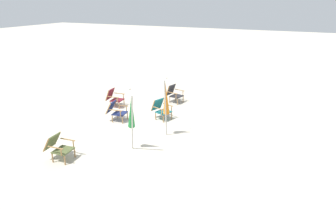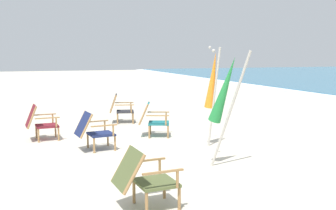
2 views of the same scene
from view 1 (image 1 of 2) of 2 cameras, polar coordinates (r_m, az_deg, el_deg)
ground_plane at (r=11.88m, az=-8.88°, el=-3.24°), size 80.00×80.00×0.00m
beach_chair_front_right at (r=11.95m, az=-1.38°, el=-0.65°), size 0.78×0.86×0.80m
beach_chair_mid_center at (r=13.51m, az=-10.27°, el=1.45°), size 0.64×0.74×0.81m
beach_chair_back_right at (r=13.88m, az=1.13°, el=2.27°), size 0.70×0.78×0.82m
beach_chair_back_left at (r=9.55m, az=-20.22°, el=-7.39°), size 0.64×0.81×0.78m
beach_chair_front_left at (r=11.93m, az=-9.92°, el=-1.00°), size 0.67×0.81×0.79m
umbrella_furled_orange at (r=10.07m, az=-0.42°, el=1.17°), size 0.46×0.31×2.11m
umbrella_furled_green at (r=9.09m, az=-6.97°, el=-1.42°), size 0.69×0.56×2.03m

